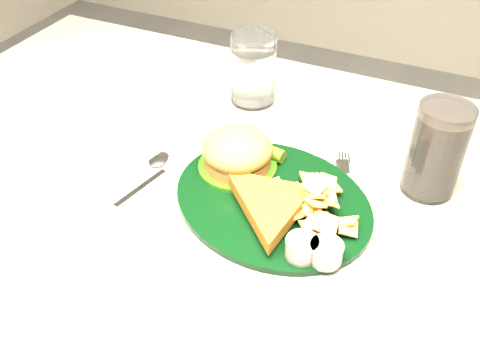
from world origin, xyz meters
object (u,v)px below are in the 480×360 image
(cola_glass, at_px, (436,150))
(fork_napkin, at_px, (326,192))
(dinner_plate, at_px, (273,185))
(water_glass, at_px, (253,69))
(table, at_px, (229,336))

(cola_glass, bearing_deg, fork_napkin, -149.69)
(cola_glass, relative_size, fork_napkin, 0.92)
(dinner_plate, height_order, water_glass, water_glass)
(fork_napkin, bearing_deg, water_glass, 115.64)
(dinner_plate, xyz_separation_m, fork_napkin, (0.06, 0.05, -0.03))
(dinner_plate, xyz_separation_m, cola_glass, (0.19, 0.12, 0.04))
(table, relative_size, cola_glass, 8.85)
(cola_glass, bearing_deg, dinner_plate, -147.29)
(dinner_plate, distance_m, cola_glass, 0.23)
(water_glass, bearing_deg, cola_glass, -20.11)
(water_glass, bearing_deg, table, -75.51)
(dinner_plate, xyz_separation_m, water_glass, (-0.13, 0.24, 0.03))
(water_glass, height_order, cola_glass, cola_glass)
(water_glass, distance_m, cola_glass, 0.34)
(table, bearing_deg, cola_glass, 23.11)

